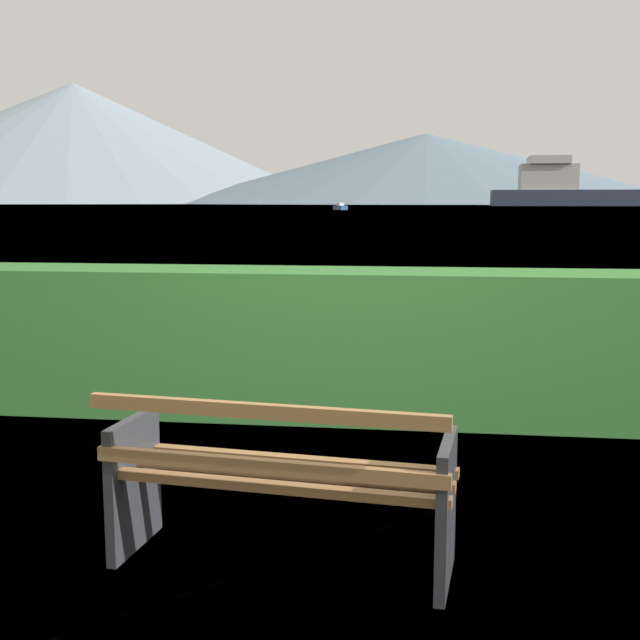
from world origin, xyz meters
TOP-DOWN VIEW (x-y plane):
  - ground_plane at (0.00, 0.00)m, footprint 1400.00×1400.00m
  - water_surface at (0.00, 306.26)m, footprint 620.00×620.00m
  - park_bench at (-0.01, -0.06)m, footprint 1.69×0.75m
  - hedge_row at (0.00, 2.74)m, footprint 11.11×0.83m
  - cargo_ship_large at (69.10, 289.15)m, footprint 108.06×20.73m
  - fishing_boat_near at (-16.16, 154.46)m, footprint 3.29×4.63m
  - distant_hills at (-107.69, 569.50)m, footprint 887.66×406.91m

SIDE VIEW (x-z plane):
  - ground_plane at x=0.00m, z-range 0.00..0.00m
  - water_surface at x=0.00m, z-range 0.00..0.00m
  - park_bench at x=-0.01m, z-range -0.01..0.86m
  - fishing_boat_near at x=-16.16m, z-range -0.17..1.20m
  - hedge_row at x=0.00m, z-range 0.00..1.19m
  - cargo_ship_large at x=69.10m, z-range -3.80..13.46m
  - distant_hills at x=-107.69m, z-range -8.90..80.06m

